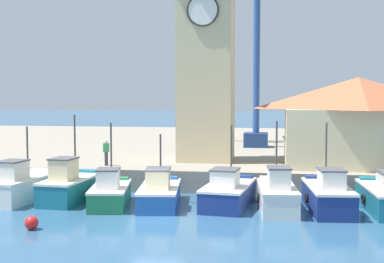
# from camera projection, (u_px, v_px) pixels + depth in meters

# --- Properties ---
(ground_plane) EXTENTS (300.00, 300.00, 0.00)m
(ground_plane) POSITION_uv_depth(u_px,v_px,m) (156.00, 217.00, 25.27)
(ground_plane) COLOR #2D567A
(quay_wharf) EXTENTS (120.00, 40.00, 1.31)m
(quay_wharf) POSITION_uv_depth(u_px,v_px,m) (216.00, 148.00, 51.03)
(quay_wharf) COLOR gray
(quay_wharf) RESTS_ON ground
(fishing_boat_left_outer) EXTENTS (2.61, 5.12, 4.03)m
(fishing_boat_left_outer) POSITION_uv_depth(u_px,v_px,m) (21.00, 186.00, 29.10)
(fishing_boat_left_outer) COLOR silver
(fishing_boat_left_outer) RESTS_ON ground
(fishing_boat_left_inner) EXTENTS (2.21, 4.88, 4.68)m
(fishing_boat_left_inner) POSITION_uv_depth(u_px,v_px,m) (70.00, 186.00, 29.02)
(fishing_boat_left_inner) COLOR #196B7F
(fishing_boat_left_inner) RESTS_ON ground
(fishing_boat_mid_left) EXTENTS (2.58, 4.67, 4.31)m
(fishing_boat_mid_left) POSITION_uv_depth(u_px,v_px,m) (110.00, 193.00, 27.78)
(fishing_boat_mid_left) COLOR #237A4C
(fishing_boat_mid_left) RESTS_ON ground
(fishing_boat_center) EXTENTS (2.59, 5.21, 3.70)m
(fishing_boat_center) POSITION_uv_depth(u_px,v_px,m) (159.00, 193.00, 27.81)
(fishing_boat_center) COLOR #2356A8
(fishing_boat_center) RESTS_ON ground
(fishing_boat_mid_right) EXTENTS (2.72, 5.29, 4.19)m
(fishing_boat_mid_right) POSITION_uv_depth(u_px,v_px,m) (228.00, 192.00, 27.73)
(fishing_boat_mid_right) COLOR navy
(fishing_boat_mid_right) RESTS_ON ground
(fishing_boat_right_inner) EXTENTS (2.19, 4.93, 4.46)m
(fishing_boat_right_inner) POSITION_uv_depth(u_px,v_px,m) (277.00, 195.00, 26.68)
(fishing_boat_right_inner) COLOR silver
(fishing_boat_right_inner) RESTS_ON ground
(fishing_boat_right_outer) EXTENTS (2.37, 5.27, 4.38)m
(fishing_boat_right_outer) POSITION_uv_depth(u_px,v_px,m) (328.00, 195.00, 26.56)
(fishing_boat_right_outer) COLOR navy
(fishing_boat_right_outer) RESTS_ON ground
(clock_tower) EXTENTS (4.07, 4.07, 15.70)m
(clock_tower) POSITION_uv_depth(u_px,v_px,m) (206.00, 51.00, 35.90)
(clock_tower) COLOR beige
(clock_tower) RESTS_ON quay_wharf
(warehouse_right) EXTENTS (9.24, 5.76, 5.55)m
(warehouse_right) POSITION_uv_depth(u_px,v_px,m) (358.00, 121.00, 33.17)
(warehouse_right) COLOR beige
(warehouse_right) RESTS_ON quay_wharf
(port_crane_near) EXTENTS (3.29, 6.96, 19.15)m
(port_crane_near) POSITION_uv_depth(u_px,v_px,m) (257.00, 62.00, 45.10)
(port_crane_near) COLOR navy
(port_crane_near) RESTS_ON quay_wharf
(port_crane_far) EXTENTS (2.00, 7.73, 16.82)m
(port_crane_far) POSITION_uv_depth(u_px,v_px,m) (202.00, 74.00, 50.51)
(port_crane_far) COLOR #353539
(port_crane_far) RESTS_ON quay_wharf
(mooring_buoy) EXTENTS (0.59, 0.59, 0.59)m
(mooring_buoy) POSITION_uv_depth(u_px,v_px,m) (31.00, 223.00, 22.95)
(mooring_buoy) COLOR red
(mooring_buoy) RESTS_ON ground
(dock_worker_near_tower) EXTENTS (0.34, 0.22, 1.62)m
(dock_worker_near_tower) POSITION_uv_depth(u_px,v_px,m) (106.00, 152.00, 33.69)
(dock_worker_near_tower) COLOR #33333D
(dock_worker_near_tower) RESTS_ON quay_wharf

